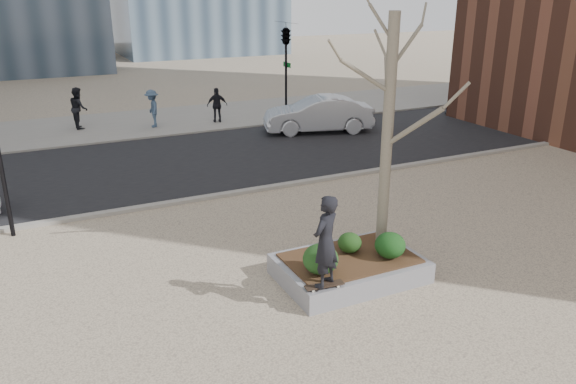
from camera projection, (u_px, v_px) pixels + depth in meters
name	position (u px, v px, depth m)	size (l,w,h in m)	color
ground	(308.00, 288.00, 11.74)	(120.00, 120.00, 0.00)	#BEAC8C
street	(179.00, 162.00, 20.20)	(60.00, 8.00, 0.02)	black
far_sidewalk	(138.00, 123.00, 26.12)	(60.00, 6.00, 0.02)	gray
planter	(349.00, 268.00, 12.07)	(3.00, 2.00, 0.45)	gray
planter_mulch	(350.00, 258.00, 11.99)	(2.70, 1.70, 0.04)	#382314
sycamore_tree	(390.00, 97.00, 11.52)	(2.80, 2.80, 6.60)	gray
shrub_left	(321.00, 259.00, 11.22)	(0.72, 0.72, 0.61)	#133E18
shrub_middle	(350.00, 243.00, 12.15)	(0.52, 0.52, 0.44)	black
shrub_right	(390.00, 245.00, 11.89)	(0.65, 0.65, 0.56)	#103410
skateboard	(324.00, 286.00, 10.81)	(0.78, 0.20, 0.07)	black
skateboarder	(325.00, 241.00, 10.49)	(0.66, 0.44, 1.82)	black
car_silver	(318.00, 114.00, 24.26)	(1.62, 4.65, 1.53)	#ADAFB5
car_third	(479.00, 99.00, 28.45)	(1.72, 4.23, 1.23)	#575864
pedestrian_a	(79.00, 108.00, 24.83)	(0.89, 0.69, 1.82)	black
pedestrian_b	(152.00, 109.00, 25.06)	(1.08, 0.62, 1.68)	#3C526D
pedestrian_c	(217.00, 105.00, 26.01)	(0.94, 0.39, 1.60)	black
traffic_light_far	(286.00, 72.00, 25.99)	(0.60, 2.48, 4.50)	black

